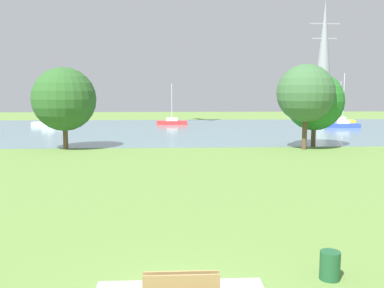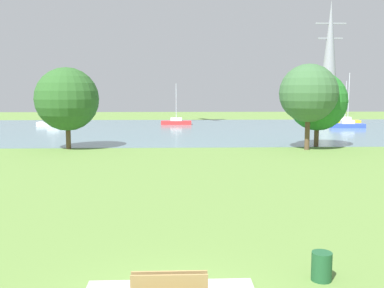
% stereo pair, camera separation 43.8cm
% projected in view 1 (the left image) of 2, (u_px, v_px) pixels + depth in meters
% --- Properties ---
extents(ground_plane, '(160.00, 160.00, 0.00)m').
position_uv_depth(ground_plane, '(173.00, 162.00, 31.86)').
color(ground_plane, olive).
extents(litter_bin, '(0.56, 0.56, 0.80)m').
position_uv_depth(litter_bin, '(330.00, 265.00, 11.83)').
color(litter_bin, '#1E512D').
rests_on(litter_bin, ground).
extents(water_surface, '(140.00, 40.00, 0.02)m').
position_uv_depth(water_surface, '(171.00, 129.00, 59.62)').
color(water_surface, slate).
rests_on(water_surface, ground).
extents(sailboat_red, '(4.82, 1.56, 6.48)m').
position_uv_depth(sailboat_red, '(172.00, 122.00, 67.79)').
color(sailboat_red, red).
rests_on(sailboat_red, water_surface).
extents(sailboat_yellow, '(4.92, 1.96, 6.91)m').
position_uv_depth(sailboat_yellow, '(340.00, 121.00, 70.27)').
color(sailboat_yellow, yellow).
rests_on(sailboat_yellow, water_surface).
extents(sailboat_blue, '(4.95, 2.11, 7.86)m').
position_uv_depth(sailboat_blue, '(343.00, 124.00, 62.16)').
color(sailboat_blue, blue).
rests_on(sailboat_blue, water_surface).
extents(sailboat_white, '(4.80, 1.50, 7.91)m').
position_uv_depth(sailboat_white, '(48.00, 123.00, 65.19)').
color(sailboat_white, white).
rests_on(sailboat_white, water_surface).
extents(tree_mid_shore, '(5.72, 5.72, 7.40)m').
position_uv_depth(tree_mid_shore, '(64.00, 99.00, 38.29)').
color(tree_mid_shore, brown).
rests_on(tree_mid_shore, ground).
extents(tree_west_near, '(5.19, 5.19, 7.68)m').
position_uv_depth(tree_west_near, '(306.00, 93.00, 38.12)').
color(tree_west_near, brown).
rests_on(tree_west_near, ground).
extents(tree_east_far, '(5.53, 5.53, 7.08)m').
position_uv_depth(tree_east_far, '(315.00, 101.00, 40.34)').
color(tree_east_far, brown).
rests_on(tree_east_far, ground).
extents(electricity_pylon, '(6.40, 4.40, 24.02)m').
position_uv_depth(electricity_pylon, '(324.00, 59.00, 89.17)').
color(electricity_pylon, gray).
rests_on(electricity_pylon, ground).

